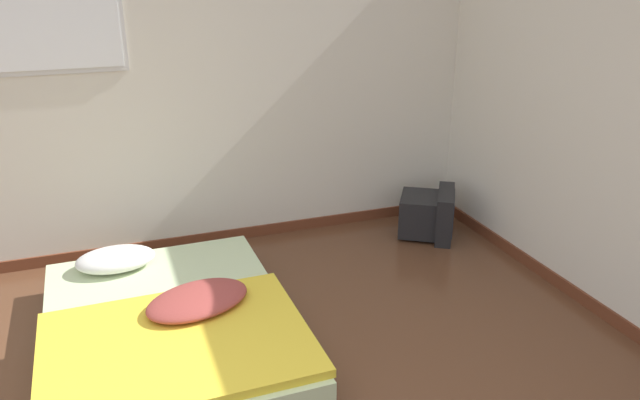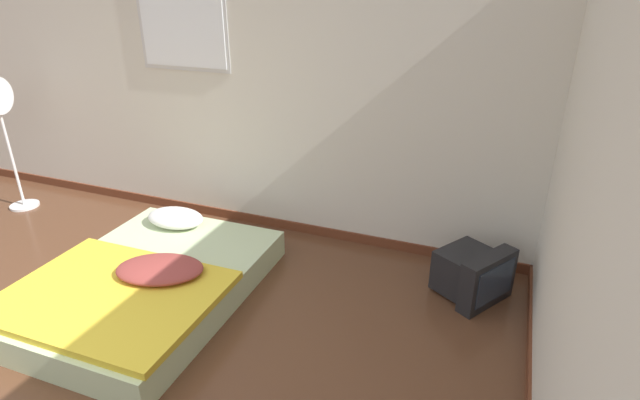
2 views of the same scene
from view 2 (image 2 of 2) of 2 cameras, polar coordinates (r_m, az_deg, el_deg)
The scene contains 4 objects.
wall_back at distance 4.67m, azimuth -10.98°, elevation 12.44°, with size 7.97×0.08×2.60m.
mattress_bed at distance 3.97m, azimuth -19.27°, elevation -8.84°, with size 1.43×1.89×0.36m.
crt_tv at distance 3.93m, azimuth 17.06°, elevation -8.05°, with size 0.60×0.61×0.40m.
standing_fan at distance 5.80m, azimuth -32.71°, elevation 8.18°, with size 0.28×0.37×1.35m.
Camera 2 is at (2.45, -0.99, 2.22)m, focal length 28.00 mm.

